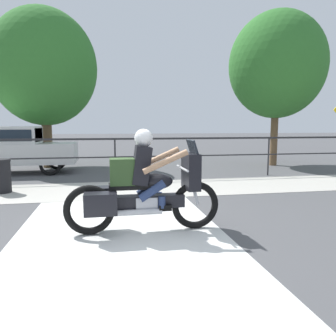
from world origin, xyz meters
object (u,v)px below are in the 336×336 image
motorcycle (142,187)px  parked_car (12,147)px  tree_behind_car (44,68)px  trash_bin (1,176)px  tree_behind_sign (277,65)px

motorcycle → parked_car: bearing=121.5°
motorcycle → tree_behind_car: tree_behind_car is taller
parked_car → trash_bin: size_ratio=4.90×
parked_car → trash_bin: 3.65m
parked_car → tree_behind_car: (0.95, 1.51, 2.96)m
tree_behind_car → trash_bin: bearing=-93.4°
trash_bin → tree_behind_car: bearing=86.6°
trash_bin → tree_behind_sign: 10.99m
trash_bin → tree_behind_car: size_ratio=0.14×
parked_car → motorcycle: bearing=-62.5°
motorcycle → trash_bin: bearing=134.6°
motorcycle → tree_behind_car: 9.70m
motorcycle → parked_car: 8.14m
tree_behind_sign → trash_bin: bearing=-157.2°
parked_car → trash_bin: bearing=-80.0°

